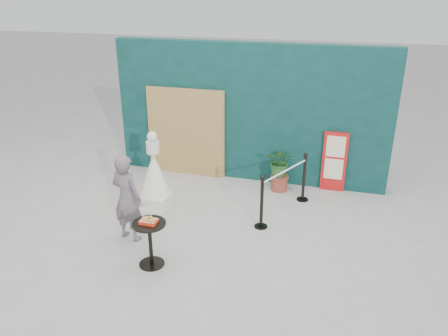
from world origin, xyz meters
The scene contains 10 objects.
ground centered at (0.00, 0.00, 0.00)m, with size 60.00×60.00×0.00m, color #ADAAA5.
back_wall centered at (0.00, 3.15, 1.50)m, with size 6.00×0.30×3.00m, color #0A2E2B.
bamboo_fence centered at (-1.40, 2.94, 1.00)m, with size 1.80×0.08×2.00m, color tan.
woman centered at (-1.36, 0.01, 0.77)m, with size 0.56×0.37×1.55m, color #6A5A63.
menu_board centered at (1.90, 2.95, 0.65)m, with size 0.50×0.07×1.30m.
statue centered at (-1.39, 1.19, 0.64)m, with size 0.61×0.61×1.57m.
cafe_table centered at (-0.66, -0.61, 0.50)m, with size 0.52×0.52×0.75m.
food_basket centered at (-0.66, -0.60, 0.79)m, with size 0.26×0.19×0.11m.
planter centered at (0.81, 2.64, 0.57)m, with size 0.57×0.50×0.98m.
stanchion_barrier centered at (1.06, 1.66, 0.49)m, with size 0.84×1.54×1.03m.
Camera 1 is at (2.03, -5.82, 4.09)m, focal length 35.00 mm.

